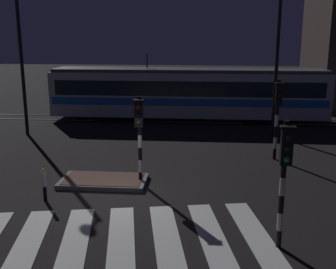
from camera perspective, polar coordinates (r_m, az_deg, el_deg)
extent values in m
plane|color=black|center=(13.94, -6.64, -8.85)|extent=(120.00, 120.00, 0.00)
cube|color=#59595E|center=(25.62, -1.17, 1.77)|extent=(80.00, 0.12, 0.03)
cube|color=#59595E|center=(27.02, -0.84, 2.40)|extent=(80.00, 0.12, 0.03)
cube|color=silver|center=(11.66, -18.87, -14.22)|extent=(1.45, 4.22, 0.02)
cube|color=silver|center=(11.45, -12.76, -14.36)|extent=(1.45, 4.22, 0.02)
cube|color=silver|center=(11.35, -6.47, -14.33)|extent=(1.45, 4.22, 0.02)
cube|color=silver|center=(11.39, -0.16, -14.14)|extent=(1.45, 4.22, 0.02)
cube|color=silver|center=(11.55, 6.02, -13.79)|extent=(1.45, 4.22, 0.02)
cube|color=silver|center=(11.84, 11.95, -13.31)|extent=(1.45, 4.22, 0.02)
cube|color=slate|center=(15.40, -8.89, -6.38)|extent=(3.13, 1.64, 0.16)
cube|color=brown|center=(15.37, -8.90, -6.06)|extent=(2.82, 1.47, 0.02)
cylinder|color=black|center=(11.24, 15.05, -13.73)|extent=(0.14, 0.14, 0.47)
cylinder|color=white|center=(11.04, 15.21, -11.54)|extent=(0.14, 0.14, 0.47)
cylinder|color=black|center=(10.85, 15.37, -9.27)|extent=(0.14, 0.14, 0.47)
cylinder|color=white|center=(10.67, 15.53, -6.92)|extent=(0.14, 0.14, 0.47)
cylinder|color=black|center=(10.52, 15.69, -4.50)|extent=(0.14, 0.14, 0.47)
cylinder|color=white|center=(10.38, 15.86, -2.01)|extent=(0.14, 0.14, 0.47)
cylinder|color=black|center=(10.27, 16.04, 0.54)|extent=(0.14, 0.14, 0.47)
cube|color=black|center=(10.19, 16.08, -1.66)|extent=(0.28, 0.20, 0.90)
sphere|color=black|center=(10.02, 16.30, -0.28)|extent=(0.14, 0.14, 0.14)
sphere|color=black|center=(10.09, 16.19, -1.82)|extent=(0.14, 0.14, 0.14)
sphere|color=green|center=(10.17, 16.09, -3.34)|extent=(0.14, 0.14, 0.14)
cube|color=black|center=(10.08, 16.26, 1.03)|extent=(0.36, 0.24, 0.04)
cylinder|color=black|center=(15.13, -3.82, -6.00)|extent=(0.14, 0.14, 0.46)
cylinder|color=white|center=(14.98, -3.84, -4.34)|extent=(0.14, 0.14, 0.46)
cylinder|color=black|center=(14.85, -3.87, -2.65)|extent=(0.14, 0.14, 0.46)
cylinder|color=white|center=(14.72, -3.90, -0.93)|extent=(0.14, 0.14, 0.46)
cylinder|color=black|center=(14.61, -3.93, 0.82)|extent=(0.14, 0.14, 0.46)
cylinder|color=white|center=(14.52, -3.96, 2.59)|extent=(0.14, 0.14, 0.46)
cylinder|color=black|center=(14.43, -3.99, 4.38)|extent=(0.14, 0.14, 0.46)
cube|color=black|center=(14.33, -4.07, 2.81)|extent=(0.28, 0.20, 0.90)
sphere|color=red|center=(14.18, -4.16, 3.84)|extent=(0.14, 0.14, 0.14)
sphere|color=black|center=(14.23, -4.14, 2.73)|extent=(0.14, 0.14, 0.14)
sphere|color=black|center=(14.28, -4.12, 1.63)|extent=(0.14, 0.14, 0.14)
cube|color=black|center=(14.25, -4.10, 4.75)|extent=(0.36, 0.24, 0.04)
cylinder|color=black|center=(18.58, 14.51, -2.59)|extent=(0.14, 0.14, 0.49)
cylinder|color=white|center=(18.45, 14.60, -1.12)|extent=(0.14, 0.14, 0.49)
cylinder|color=black|center=(18.33, 14.69, 0.37)|extent=(0.14, 0.14, 0.49)
cylinder|color=white|center=(18.23, 14.78, 1.88)|extent=(0.14, 0.14, 0.49)
cylinder|color=black|center=(18.14, 14.88, 3.41)|extent=(0.14, 0.14, 0.49)
cylinder|color=white|center=(18.06, 14.97, 4.95)|extent=(0.14, 0.14, 0.49)
cylinder|color=black|center=(18.00, 15.07, 6.50)|extent=(0.14, 0.14, 0.49)
cube|color=black|center=(17.87, 15.09, 5.31)|extent=(0.28, 0.20, 0.90)
sphere|color=black|center=(17.73, 15.21, 6.15)|extent=(0.14, 0.14, 0.14)
sphere|color=black|center=(17.77, 15.15, 5.26)|extent=(0.14, 0.14, 0.14)
sphere|color=black|center=(17.81, 15.10, 4.37)|extent=(0.14, 0.14, 0.14)
cube|color=black|center=(17.81, 15.19, 6.87)|extent=(0.36, 0.24, 0.04)
cylinder|color=black|center=(22.26, 14.79, 9.58)|extent=(0.18, 0.18, 7.77)
cylinder|color=black|center=(23.13, -19.57, 9.36)|extent=(0.18, 0.18, 7.75)
cube|color=silver|center=(25.91, 2.75, 5.68)|extent=(16.97, 2.50, 2.70)
cube|color=blue|center=(24.71, 2.62, 4.46)|extent=(16.63, 0.04, 0.44)
cube|color=blue|center=(27.22, 2.85, 5.32)|extent=(16.63, 0.04, 0.44)
cube|color=black|center=(24.60, 2.64, 6.30)|extent=(16.12, 0.03, 0.90)
cube|color=#4C4C51|center=(25.75, 2.79, 8.87)|extent=(16.63, 2.30, 0.20)
cylinder|color=#262628|center=(25.93, -2.91, 10.01)|extent=(0.08, 0.08, 1.00)
cube|color=black|center=(26.41, 12.89, 2.14)|extent=(2.20, 2.00, 0.35)
cube|color=black|center=(26.75, -7.33, 2.52)|extent=(2.20, 2.00, 0.35)
sphere|color=#F9F2CC|center=(27.02, 21.19, 4.24)|extent=(0.24, 0.24, 0.24)
cylinder|color=black|center=(14.20, -16.63, -7.84)|extent=(0.12, 0.12, 0.50)
cylinder|color=white|center=(14.03, -16.77, -5.94)|extent=(0.12, 0.12, 0.50)
sphere|color=yellow|center=(13.94, -16.86, -4.78)|extent=(0.12, 0.12, 0.12)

